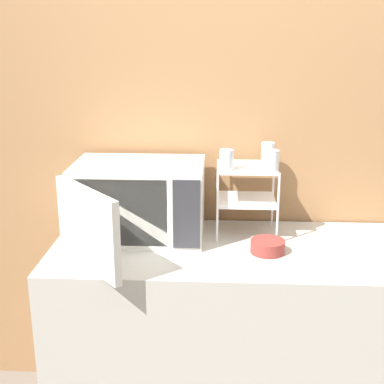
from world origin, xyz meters
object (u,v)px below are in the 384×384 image
(glass_front_left, at_px, (227,160))
(bowl, at_px, (268,247))
(microwave, at_px, (137,201))
(glass_back_right, at_px, (268,152))
(dish_rack, at_px, (247,185))
(glass_front_right, at_px, (272,161))

(glass_front_left, distance_m, bowl, 0.40)
(microwave, bearing_deg, glass_front_left, 0.08)
(microwave, relative_size, glass_back_right, 8.07)
(dish_rack, xyz_separation_m, glass_back_right, (0.09, 0.08, 0.13))
(microwave, bearing_deg, glass_back_right, 15.12)
(glass_back_right, distance_m, bowl, 0.45)
(dish_rack, xyz_separation_m, glass_front_left, (-0.09, -0.07, 0.13))
(glass_back_right, xyz_separation_m, bowl, (-0.01, -0.30, -0.33))
(bowl, bearing_deg, glass_front_left, 140.35)
(glass_front_left, xyz_separation_m, glass_front_right, (0.19, -0.00, 0.00))
(glass_front_left, bearing_deg, glass_front_right, -0.63)
(microwave, height_order, glass_front_left, glass_front_left)
(glass_front_left, bearing_deg, dish_rack, 38.37)
(glass_front_right, height_order, bowl, glass_front_right)
(microwave, relative_size, dish_rack, 2.28)
(microwave, distance_m, glass_front_right, 0.61)
(glass_front_left, bearing_deg, bowl, -39.65)
(microwave, xyz_separation_m, bowl, (0.57, -0.15, -0.14))
(glass_front_right, bearing_deg, bowl, -96.19)
(microwave, xyz_separation_m, glass_front_left, (0.39, 0.00, 0.19))
(dish_rack, relative_size, glass_back_right, 3.54)
(glass_back_right, distance_m, glass_front_right, 0.16)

